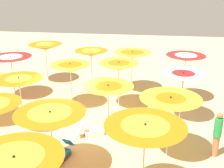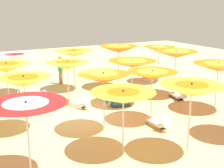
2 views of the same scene
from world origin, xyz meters
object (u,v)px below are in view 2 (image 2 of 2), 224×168
Objects in this scene: beach_ball at (44,92)px; beach_umbrella_7 at (67,66)px; beach_umbrella_0 at (159,49)px; beach_umbrella_6 at (132,64)px; lounger_4 at (79,103)px; beach_umbrella_11 at (152,75)px; lounger_0 at (149,78)px; lounger_2 at (157,123)px; beach_umbrella_13 at (24,82)px; beach_umbrella_16 at (191,90)px; beach_umbrella_18 at (26,108)px; beach_umbrella_5 at (176,54)px; beach_umbrella_3 at (15,57)px; beach_umbrella_8 at (6,68)px; beachgoer_0 at (61,69)px; lounger_1 at (119,103)px; beach_umbrella_10 at (218,67)px; beach_umbrella_1 at (119,49)px; lounger_3 at (177,95)px; beach_umbrella_17 at (123,97)px; beach_umbrella_2 at (74,53)px; beach_umbrella_12 at (104,78)px.

beach_umbrella_7 is at bearing -74.88° from beach_ball.
beach_umbrella_0 is 7.49m from beach_ball.
beach_umbrella_6 reaches higher than lounger_4.
beach_umbrella_0 is 4.88m from beach_umbrella_6.
lounger_0 is at bearing 55.41° from beach_umbrella_11.
lounger_0 is at bearing -34.41° from lounger_2.
beach_umbrella_7 is at bearing 41.28° from beach_umbrella_13.
beach_umbrella_16 is 1.06× the size of beach_umbrella_18.
beach_umbrella_16 is 4.99m from beach_umbrella_18.
beach_umbrella_6 is 1.03× the size of beach_umbrella_7.
beach_umbrella_5 is 2.16× the size of lounger_4.
beach_umbrella_3 is 0.97× the size of beach_umbrella_8.
beachgoer_0 is (0.77, 4.80, 0.70)m from lounger_4.
lounger_1 is (2.03, -1.41, -1.77)m from beach_umbrella_7.
beach_umbrella_8 is 9.45m from beach_umbrella_10.
lounger_0 is at bearing 84.72° from beach_umbrella_10.
beach_umbrella_1 is 1.99× the size of lounger_3.
beach_umbrella_11 is (-3.47, 0.27, -0.04)m from beach_umbrella_10.
beach_umbrella_3 is 1.00× the size of beach_umbrella_6.
beach_umbrella_3 is 0.94× the size of beach_umbrella_16.
beach_umbrella_8 is at bearing 143.03° from beach_umbrella_11.
beach_umbrella_16 is 5.68m from lounger_1.
beach_umbrella_10 is 1.02× the size of beach_umbrella_13.
beach_umbrella_5 is 7.21m from beach_umbrella_17.
lounger_4 is at bearing -14.11° from beach_umbrella_8.
beach_umbrella_10 is (3.01, -2.53, -0.01)m from beach_umbrella_6.
beach_umbrella_17 is at bearing -87.31° from beach_ball.
lounger_0 is 1.03× the size of lounger_1.
beach_umbrella_10 is 0.93× the size of beach_umbrella_16.
lounger_2 is at bearing -62.15° from lounger_0.
beach_umbrella_8 reaches higher than lounger_3.
lounger_4 is at bearing -73.14° from beach_ball.
beach_umbrella_8 is 1.87× the size of lounger_0.
lounger_2 reaches higher than lounger_4.
beach_umbrella_17 reaches higher than lounger_3.
beach_umbrella_11 is at bearing -80.56° from beach_umbrella_2.
beachgoer_0 reaches higher than beach_ball.
beach_umbrella_12 is 1.84× the size of lounger_3.
beach_umbrella_17 is at bearing -143.00° from beach_umbrella_5.
beachgoer_0 is (2.86, 1.05, -1.14)m from beach_umbrella_3.
beach_umbrella_7 is (-5.53, 1.30, -0.31)m from beach_umbrella_5.
beach_umbrella_11 reaches higher than beach_ball.
beach_umbrella_3 is 3.13m from beach_umbrella_8.
beach_umbrella_3 is 3.58m from beach_umbrella_7.
beach_umbrella_6 is (-2.79, -0.15, -0.23)m from beach_umbrella_5.
beach_umbrella_5 is 8.08× the size of beach_ball.
beach_umbrella_0 is 1.02× the size of beach_umbrella_6.
beachgoer_0 reaches higher than lounger_2.
beach_umbrella_18 reaches higher than beach_ball.
beach_umbrella_12 is (-2.67, -2.26, 0.08)m from beach_umbrella_6.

